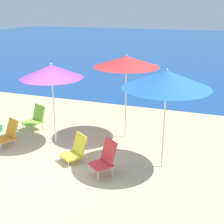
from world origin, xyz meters
name	(u,v)px	position (x,y,z in m)	size (l,w,h in m)	color
ground_plane	(43,172)	(0.00, 0.00, 0.00)	(60.00, 60.00, 0.00)	#D1BA89
sea_water	(186,45)	(0.00, 25.38, 0.00)	(60.00, 40.00, 0.01)	#19478C
beach_umbrella_red	(126,62)	(1.15, 2.54, 2.16)	(1.76, 1.76, 2.35)	white
beach_umbrella_purple	(51,71)	(-0.51, 1.49, 1.98)	(1.62, 1.62, 2.20)	white
beach_umbrella_blue	(167,79)	(2.48, 1.15, 2.08)	(1.92, 1.92, 2.31)	white
beach_chair_yellow	(76,150)	(0.47, 0.75, 0.30)	(0.69, 0.71, 0.66)	silver
beach_chair_lime	(36,118)	(-1.59, 2.20, 0.36)	(0.68, 0.73, 0.73)	silver
beach_chair_red	(105,158)	(1.37, 0.38, 0.41)	(0.65, 0.67, 0.80)	silver
beach_chair_orange	(8,134)	(-1.59, 0.90, 0.35)	(0.61, 0.71, 0.71)	silver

